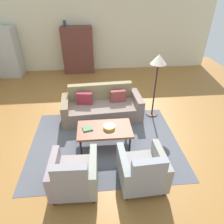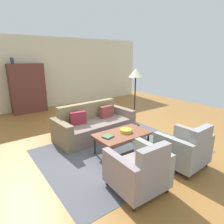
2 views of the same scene
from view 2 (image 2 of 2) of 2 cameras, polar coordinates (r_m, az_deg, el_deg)
The scene contains 12 objects.
ground_plane at distance 4.95m, azimuth 0.12°, elevation -8.55°, with size 10.95×10.95×0.00m, color #9B6831.
wall_back at distance 8.45m, azimuth -18.23°, elevation 10.83°, with size 9.12×0.12×2.80m, color beige.
area_rug at distance 4.48m, azimuth 2.49°, elevation -11.36°, with size 3.40×2.60×0.01m, color #53555E.
couch at distance 5.21m, azimuth -5.40°, elevation -3.90°, with size 2.15×1.02×0.86m.
coffee_table at distance 4.27m, azimuth 2.99°, elevation -6.71°, with size 1.20×0.70×0.45m.
armchair_left at distance 3.18m, azimuth 8.17°, elevation -16.98°, with size 0.83×0.83×0.88m.
armchair_right at distance 4.02m, azimuth 20.74°, elevation -10.43°, with size 0.83×0.83×0.88m.
fruit_bowl at distance 4.30m, azimuth 4.07°, elevation -5.49°, with size 0.26×0.26×0.07m, color gold.
book_stack at distance 4.04m, azimuth -1.21°, elevation -7.20°, with size 0.24×0.22×0.03m.
cabinet at distance 7.93m, azimuth -23.51°, elevation 6.34°, with size 1.20×0.51×1.80m.
vase_tall at distance 7.76m, azimuth -27.28°, elevation 13.22°, with size 0.11×0.11×0.21m, color #343B4D.
floor_lamp at distance 5.75m, azimuth 6.93°, elevation 9.79°, with size 0.40×0.40×1.72m.
Camera 2 is at (-2.69, -3.61, 2.07)m, focal length 31.18 mm.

